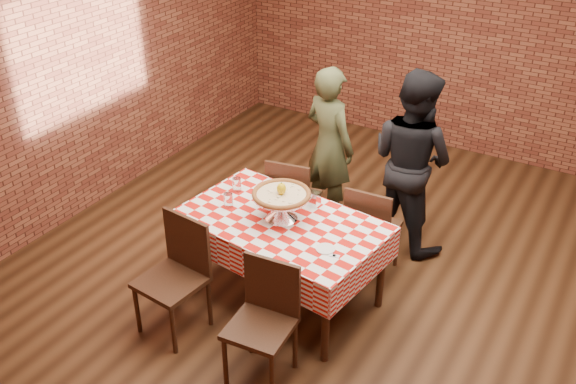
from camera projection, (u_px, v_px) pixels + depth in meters
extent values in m
plane|color=black|center=(339.00, 277.00, 5.70)|extent=(6.00, 6.00, 0.00)
plane|color=maroon|center=(465.00, 28.00, 7.21)|extent=(5.50, 0.00, 5.50)
cube|color=#3A1E11|center=(282.00, 260.00, 5.29)|extent=(1.67, 1.13, 0.75)
cylinder|color=beige|center=(281.00, 195.00, 5.02)|extent=(0.55, 0.55, 0.03)
ellipsoid|color=yellow|center=(281.00, 189.00, 4.99)|extent=(0.09, 0.09, 0.09)
cylinder|color=white|center=(228.00, 200.00, 5.24)|extent=(0.08, 0.08, 0.12)
cylinder|color=white|center=(237.00, 184.00, 5.46)|extent=(0.08, 0.08, 0.12)
cylinder|color=white|center=(325.00, 249.00, 4.75)|extent=(0.16, 0.16, 0.01)
cube|color=white|center=(336.00, 256.00, 4.68)|extent=(0.05, 0.04, 0.00)
cube|color=white|center=(332.00, 255.00, 4.68)|extent=(0.05, 0.04, 0.00)
cube|color=silver|center=(314.00, 199.00, 5.25)|extent=(0.10, 0.08, 0.13)
imported|color=#3F4527|center=(329.00, 146.00, 6.18)|extent=(0.66, 0.53, 1.56)
imported|color=black|center=(411.00, 160.00, 5.79)|extent=(0.98, 0.87, 1.69)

